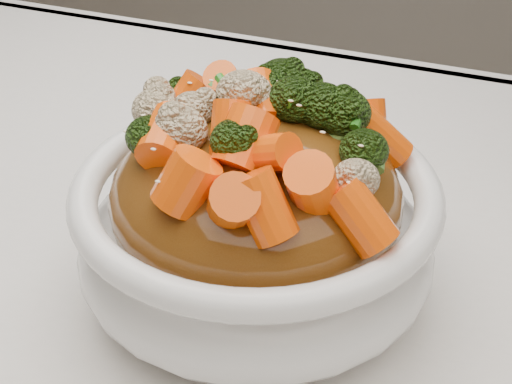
% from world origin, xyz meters
% --- Properties ---
extents(tablecloth, '(1.20, 0.80, 0.04)m').
position_xyz_m(tablecloth, '(0.00, 0.00, 0.73)').
color(tablecloth, silver).
rests_on(tablecloth, dining_table).
extents(bowl, '(0.26, 0.26, 0.08)m').
position_xyz_m(bowl, '(-0.02, 0.05, 0.79)').
color(bowl, white).
rests_on(bowl, tablecloth).
extents(sauce_base, '(0.21, 0.21, 0.09)m').
position_xyz_m(sauce_base, '(-0.02, 0.05, 0.82)').
color(sauce_base, '#5D3410').
rests_on(sauce_base, bowl).
extents(carrots, '(0.21, 0.21, 0.05)m').
position_xyz_m(carrots, '(-0.02, 0.05, 0.87)').
color(carrots, '#FF5708').
rests_on(carrots, sauce_base).
extents(broccoli, '(0.21, 0.21, 0.04)m').
position_xyz_m(broccoli, '(-0.02, 0.05, 0.87)').
color(broccoli, black).
rests_on(broccoli, sauce_base).
extents(cauliflower, '(0.21, 0.21, 0.03)m').
position_xyz_m(cauliflower, '(-0.02, 0.05, 0.87)').
color(cauliflower, beige).
rests_on(cauliflower, sauce_base).
extents(scallions, '(0.16, 0.16, 0.02)m').
position_xyz_m(scallions, '(-0.02, 0.05, 0.88)').
color(scallions, '#26711A').
rests_on(scallions, sauce_base).
extents(sesame_seeds, '(0.19, 0.19, 0.01)m').
position_xyz_m(sesame_seeds, '(-0.02, 0.05, 0.88)').
color(sesame_seeds, beige).
rests_on(sesame_seeds, sauce_base).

